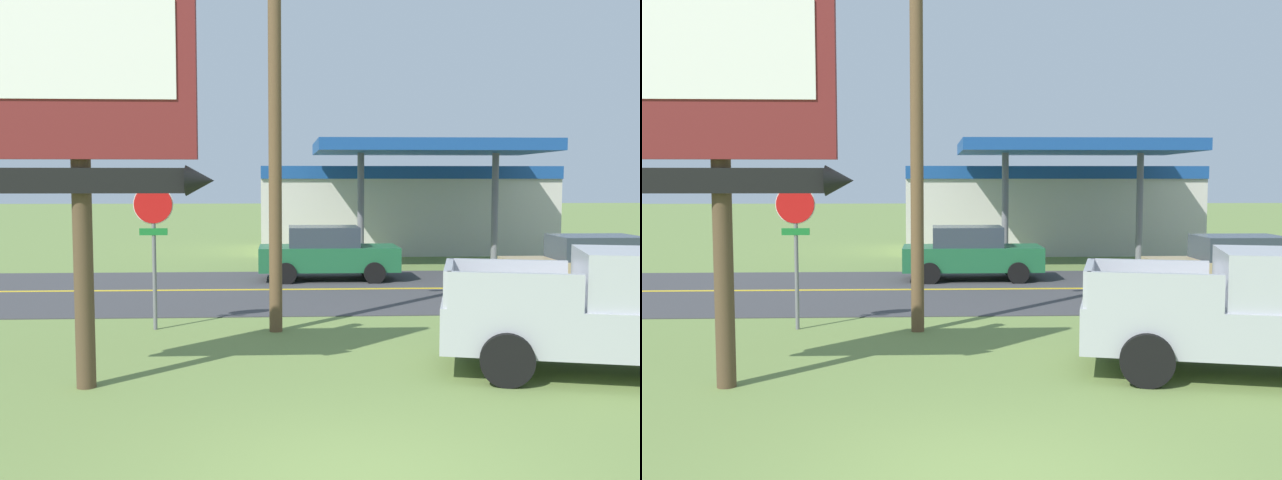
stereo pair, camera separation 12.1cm
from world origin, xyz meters
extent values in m
cube|color=#3D3D3F|center=(0.00, 13.00, 0.01)|extent=(140.00, 8.00, 0.02)
cube|color=gold|center=(0.00, 13.00, 0.02)|extent=(126.00, 0.20, 0.01)
cylinder|color=brown|center=(-3.65, 3.64, 3.03)|extent=(0.28, 0.28, 6.06)
cube|color=maroon|center=(-3.65, 3.46, 4.55)|extent=(3.37, 0.16, 2.44)
cube|color=white|center=(-3.65, 3.37, 4.84)|extent=(2.83, 0.03, 1.37)
cube|color=black|center=(-3.65, 3.46, 3.03)|extent=(3.03, 0.12, 0.36)
cone|color=black|center=(-1.94, 3.46, 3.03)|extent=(0.40, 0.44, 0.44)
cylinder|color=slate|center=(-3.37, 7.79, 1.10)|extent=(0.08, 0.08, 2.20)
cylinder|color=red|center=(-3.37, 7.76, 2.55)|extent=(0.76, 0.03, 0.76)
cylinder|color=white|center=(-3.37, 7.78, 2.55)|extent=(0.80, 0.01, 0.80)
cube|color=#19722D|center=(-3.37, 7.76, 2.00)|extent=(0.56, 0.03, 0.14)
cylinder|color=brown|center=(-0.91, 7.49, 4.15)|extent=(0.26, 0.26, 8.30)
cube|color=beige|center=(4.37, 24.59, 1.80)|extent=(12.00, 6.00, 3.60)
cube|color=#19478C|center=(4.37, 21.54, 3.35)|extent=(12.00, 0.12, 0.50)
cube|color=#19478C|center=(4.37, 18.59, 4.20)|extent=(8.00, 5.00, 0.40)
cylinder|color=slate|center=(1.97, 18.59, 2.10)|extent=(0.24, 0.24, 4.20)
cylinder|color=slate|center=(6.77, 18.59, 2.10)|extent=(0.24, 0.24, 4.20)
cube|color=#A8AAAF|center=(4.33, 3.93, 0.76)|extent=(5.52, 3.18, 0.72)
cube|color=#A8AAAF|center=(3.08, 5.20, 1.40)|extent=(1.92, 0.60, 0.56)
cube|color=#A8AAAF|center=(2.63, 3.41, 1.40)|extent=(1.92, 0.60, 0.56)
cube|color=#A8AAAF|center=(1.91, 4.55, 1.40)|extent=(0.58, 1.85, 0.56)
cylinder|color=black|center=(3.01, 5.28, 0.40)|extent=(0.84, 0.47, 0.80)
cylinder|color=black|center=(2.53, 3.38, 0.40)|extent=(0.84, 0.47, 0.80)
cube|color=#1E6038|center=(0.61, 15.00, 0.68)|extent=(4.20, 1.76, 0.72)
cube|color=#2D3842|center=(0.46, 15.00, 1.34)|extent=(2.10, 1.56, 0.60)
cylinder|color=black|center=(1.91, 15.88, 0.32)|extent=(0.64, 0.24, 0.64)
cylinder|color=black|center=(1.91, 14.12, 0.32)|extent=(0.64, 0.24, 0.64)
cylinder|color=black|center=(-0.69, 15.88, 0.32)|extent=(0.64, 0.24, 0.64)
cylinder|color=black|center=(-0.69, 14.12, 0.32)|extent=(0.64, 0.24, 0.64)
cube|color=tan|center=(7.00, 11.00, 0.68)|extent=(4.20, 1.76, 0.72)
cube|color=#2D3842|center=(7.15, 11.00, 1.34)|extent=(2.10, 1.56, 0.60)
cylinder|color=black|center=(5.69, 10.12, 0.32)|extent=(0.64, 0.24, 0.64)
cylinder|color=black|center=(5.69, 11.88, 0.32)|extent=(0.64, 0.24, 0.64)
cylinder|color=black|center=(8.30, 11.88, 0.32)|extent=(0.64, 0.24, 0.64)
camera|label=1|loc=(-0.76, -7.00, 3.03)|focal=40.91mm
camera|label=2|loc=(-0.64, -7.00, 3.03)|focal=40.91mm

